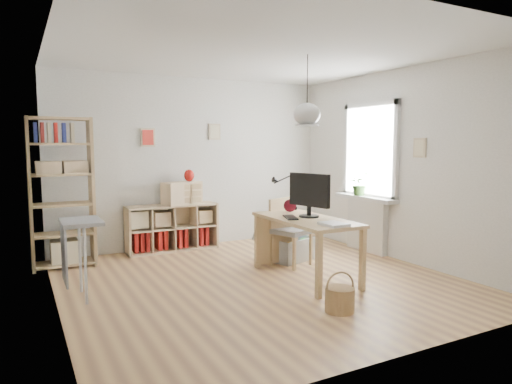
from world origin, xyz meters
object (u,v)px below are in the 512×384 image
drawer_chest (182,193)px  cube_shelf (170,231)px  tall_bookshelf (61,187)px  chair (288,227)px  storage_chest (288,244)px  desk (306,226)px  monitor (309,193)px

drawer_chest → cube_shelf: bearing=149.9°
tall_bookshelf → chair: tall_bookshelf is taller
cube_shelf → chair: (1.16, -1.59, 0.22)m
tall_bookshelf → drawer_chest: (1.75, 0.24, -0.20)m
storage_chest → drawer_chest: drawer_chest is taller
chair → drawer_chest: bearing=101.1°
desk → drawer_chest: (-0.84, 2.19, 0.24)m
tall_bookshelf → drawer_chest: bearing=7.8°
desk → storage_chest: desk is taller
drawer_chest → storage_chest: bearing=-66.1°
chair → drawer_chest: drawer_chest is taller
storage_chest → monitor: bearing=-122.0°
storage_chest → drawer_chest: (-1.15, 1.29, 0.68)m
chair → storage_chest: size_ratio=1.06×
tall_bookshelf → storage_chest: tall_bookshelf is taller
cube_shelf → storage_chest: (1.33, -1.33, -0.08)m
chair → drawer_chest: 1.87m
drawer_chest → desk: bearing=-86.7°
tall_bookshelf → chair: (2.73, -1.31, -0.57)m
cube_shelf → drawer_chest: drawer_chest is taller
monitor → drawer_chest: bearing=99.8°
tall_bookshelf → monitor: bearing=-35.6°
tall_bookshelf → drawer_chest: 1.78m
desk → cube_shelf: size_ratio=1.07×
chair → drawer_chest: (-0.98, 1.55, 0.37)m
chair → tall_bookshelf: bearing=133.2°
desk → drawer_chest: drawer_chest is taller
chair → monitor: monitor is taller
desk → storage_chest: (0.31, 0.90, -0.44)m
monitor → drawer_chest: size_ratio=1.02×
desk → tall_bookshelf: 3.27m
desk → chair: size_ratio=1.65×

